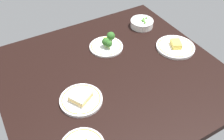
# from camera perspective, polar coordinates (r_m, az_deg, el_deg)

# --- Properties ---
(dining_table) EXTENTS (1.16, 1.07, 0.04)m
(dining_table) POSITION_cam_1_polar(r_m,az_deg,el_deg) (1.36, -0.00, -1.24)
(dining_table) COLOR black
(dining_table) RESTS_ON ground
(plate_sandwich) EXTENTS (0.20, 0.20, 0.05)m
(plate_sandwich) POSITION_cam_1_polar(r_m,az_deg,el_deg) (1.21, -7.02, -6.50)
(plate_sandwich) COLOR white
(plate_sandwich) RESTS_ON dining_table
(plate_cheese) EXTENTS (0.23, 0.23, 0.05)m
(plate_cheese) POSITION_cam_1_polar(r_m,az_deg,el_deg) (1.56, 14.09, 5.23)
(plate_cheese) COLOR white
(plate_cheese) RESTS_ON dining_table
(plate_broccoli) EXTENTS (0.20, 0.20, 0.09)m
(plate_broccoli) POSITION_cam_1_polar(r_m,az_deg,el_deg) (1.51, -1.13, 5.83)
(plate_broccoli) COLOR white
(plate_broccoli) RESTS_ON dining_table
(bowl_peas) EXTENTS (0.15, 0.15, 0.06)m
(bowl_peas) POSITION_cam_1_polar(r_m,az_deg,el_deg) (1.71, 6.76, 10.50)
(bowl_peas) COLOR white
(bowl_peas) RESTS_ON dining_table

